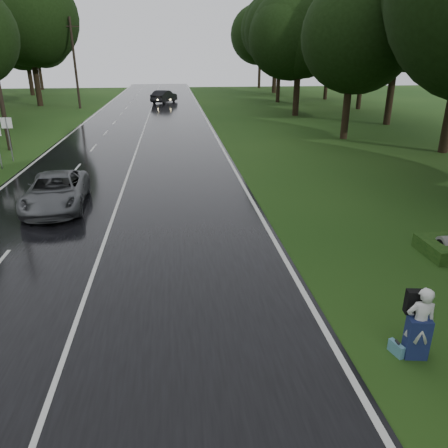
{
  "coord_description": "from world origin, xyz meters",
  "views": [
    {
      "loc": [
        2.5,
        -10.18,
        5.98
      ],
      "look_at": [
        3.95,
        2.08,
        1.1
      ],
      "focal_mm": 34.31,
      "sensor_mm": 36.0,
      "label": 1
    }
  ],
  "objects": [
    {
      "name": "ground",
      "position": [
        0.0,
        0.0,
        0.0
      ],
      "size": [
        160.0,
        160.0,
        0.0
      ],
      "primitive_type": "plane",
      "color": "#224213",
      "rests_on": "ground"
    },
    {
      "name": "road",
      "position": [
        0.0,
        20.0,
        0.02
      ],
      "size": [
        12.0,
        140.0,
        0.04
      ],
      "primitive_type": "cube",
      "color": "black",
      "rests_on": "ground"
    },
    {
      "name": "lane_center",
      "position": [
        0.0,
        20.0,
        0.04
      ],
      "size": [
        0.12,
        140.0,
        0.01
      ],
      "primitive_type": "cube",
      "color": "silver",
      "rests_on": "road"
    },
    {
      "name": "grey_car",
      "position": [
        -2.43,
        7.48,
        0.73
      ],
      "size": [
        2.68,
        5.15,
        1.38
      ],
      "primitive_type": "imported",
      "rotation": [
        0.0,
        0.0,
        0.08
      ],
      "color": "#55585B",
      "rests_on": "road"
    },
    {
      "name": "far_car",
      "position": [
        1.49,
        49.61,
        0.85
      ],
      "size": [
        3.59,
        5.16,
        1.61
      ],
      "primitive_type": "imported",
      "rotation": [
        0.0,
        0.0,
        2.71
      ],
      "color": "black",
      "rests_on": "road"
    },
    {
      "name": "hitchhiker",
      "position": [
        7.39,
        -3.23,
        0.77
      ],
      "size": [
        0.66,
        0.61,
        1.66
      ],
      "color": "silver",
      "rests_on": "ground"
    },
    {
      "name": "suitcase",
      "position": [
        7.04,
        -3.14,
        0.14
      ],
      "size": [
        0.21,
        0.41,
        0.28
      ],
      "primitive_type": "cube",
      "rotation": [
        0.0,
        0.0,
        0.25
      ],
      "color": "teal",
      "rests_on": "ground"
    },
    {
      "name": "utility_pole_mid",
      "position": [
        -8.5,
        20.05,
        0.0
      ],
      "size": [
        1.8,
        0.28,
        10.06
      ],
      "primitive_type": null,
      "color": "black",
      "rests_on": "ground"
    },
    {
      "name": "utility_pole_far",
      "position": [
        -8.5,
        44.44,
        0.0
      ],
      "size": [
        1.8,
        0.28,
        9.99
      ],
      "primitive_type": null,
      "color": "black",
      "rests_on": "ground"
    },
    {
      "name": "road_sign_a",
      "position": [
        -7.2,
        14.76,
        0.0
      ],
      "size": [
        0.58,
        0.1,
        2.42
      ],
      "primitive_type": null,
      "color": "white",
      "rests_on": "ground"
    },
    {
      "name": "road_sign_b",
      "position": [
        -7.2,
        16.62,
        0.0
      ],
      "size": [
        0.62,
        0.1,
        2.59
      ],
      "primitive_type": null,
      "color": "white",
      "rests_on": "ground"
    },
    {
      "name": "tree_left_f",
      "position": [
        -14.03,
        47.92,
        0.0
      ],
      "size": [
        11.35,
        11.35,
        17.73
      ],
      "primitive_type": null,
      "color": "black",
      "rests_on": "ground"
    },
    {
      "name": "tree_right_d",
      "position": [
        15.49,
        21.54,
        0.0
      ],
      "size": [
        8.09,
        8.09,
        12.65
      ],
      "primitive_type": null,
      "color": "black",
      "rests_on": "ground"
    },
    {
      "name": "tree_right_e",
      "position": [
        15.46,
        35.14,
        0.0
      ],
      "size": [
        8.71,
        8.71,
        13.6
      ],
      "primitive_type": null,
      "color": "black",
      "rests_on": "ground"
    },
    {
      "name": "tree_right_f",
      "position": [
        16.8,
        48.87,
        0.0
      ],
      "size": [
        10.01,
        10.01,
        15.63
      ],
      "primitive_type": null,
      "color": "black",
      "rests_on": "ground"
    }
  ]
}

